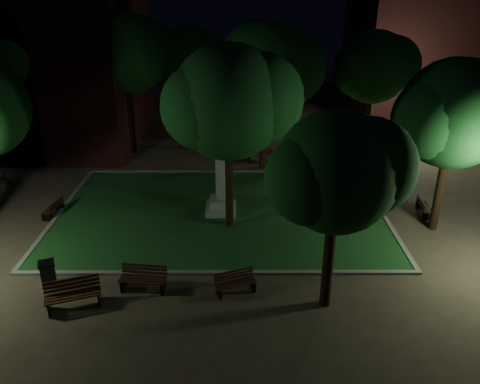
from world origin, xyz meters
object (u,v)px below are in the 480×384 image
Objects in this scene: trash_bin at (48,274)px; bench_left_side at (53,209)px; bench_west_near at (73,295)px; bench_right_side at (424,207)px; bench_far_side at (261,154)px; monument at (221,195)px; bench_near_left at (143,279)px; bench_near_right at (235,283)px.

bench_left_side is at bearing 108.23° from trash_bin.
bench_west_near is 7.44m from bench_left_side.
bench_far_side reaches higher than bench_right_side.
trash_bin is (1.81, -5.51, 0.12)m from bench_left_side.
bench_west_near is 2.03× the size of trash_bin.
bench_west_near is at bearing 121.46° from bench_right_side.
bench_far_side is at bearing 57.66° from trash_bin.
bench_west_near is 1.35× the size of bench_left_side.
monument is 2.26× the size of bench_left_side.
bench_west_near is at bearing 80.09° from bench_far_side.
bench_far_side is at bearing 133.96° from bench_left_side.
bench_left_side is at bearing -178.29° from monument.
bench_near_left is at bearing -112.89° from monument.
trash_bin is (-1.30, 1.25, 0.01)m from bench_west_near.
trash_bin is at bearing -177.89° from bench_near_left.
bench_west_near is (-2.17, -0.97, 0.04)m from bench_near_left.
bench_far_side is (2.19, 7.21, -0.54)m from monument.
trash_bin is (-3.47, 0.27, 0.05)m from bench_near_left.
bench_near_left is 0.89× the size of bench_west_near.
monument is 2.24× the size of bench_right_side.
bench_right_side is 10.40m from bench_far_side.
bench_left_side is 1.50× the size of trash_bin.
trash_bin reaches higher than bench_near_left.
monument is at bearing 36.85° from bench_west_near.
bench_near_right is at bearing 62.43° from bench_left_side.
bench_near_left is 1.20× the size of bench_left_side.
monument is at bearing 94.82° from bench_right_side.
bench_near_right is at bearing -3.84° from trash_bin.
bench_far_side is at bearing 73.09° from monument.
bench_far_side is 15.32m from trash_bin.
trash_bin is (-6.01, -5.74, -0.48)m from monument.
monument reaches higher than bench_right_side.
bench_west_near is 1.34× the size of bench_right_side.
bench_near_right is (0.72, -6.19, -0.58)m from monument.
bench_near_left is at bearing 156.41° from bench_near_right.
bench_far_side is at bearing 63.23° from bench_near_right.
bench_right_side is (9.52, -0.18, -0.60)m from monument.
monument is 8.44m from bench_west_near.
monument reaches higher than bench_near_left.
monument is at bearing 89.10° from bench_far_side.
bench_near_left is 3.26m from bench_near_right.
bench_left_side is 17.34m from bench_right_side.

